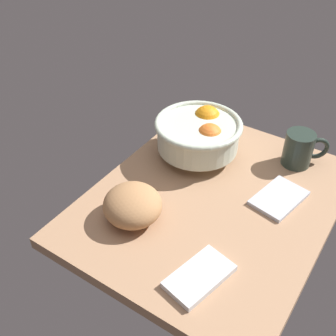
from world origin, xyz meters
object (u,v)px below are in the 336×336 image
(napkin_spare, at_px, (199,276))
(mug, at_px, (300,149))
(bread_loaf, at_px, (133,205))
(napkin_folded, at_px, (279,198))
(fruit_bowl, at_px, (200,133))

(napkin_spare, height_order, mug, mug)
(bread_loaf, xyz_separation_m, napkin_folded, (-0.24, 0.26, -0.03))
(napkin_folded, relative_size, napkin_spare, 0.97)
(fruit_bowl, bearing_deg, napkin_folded, 78.98)
(napkin_folded, bearing_deg, fruit_bowl, -101.02)
(bread_loaf, bearing_deg, mug, 149.16)
(fruit_bowl, height_order, bread_loaf, fruit_bowl)
(napkin_folded, distance_m, napkin_spare, 0.31)
(fruit_bowl, bearing_deg, napkin_spare, 30.61)
(napkin_folded, xyz_separation_m, mug, (-0.16, -0.01, 0.04))
(napkin_folded, bearing_deg, napkin_spare, -8.19)
(fruit_bowl, relative_size, napkin_folded, 1.70)
(fruit_bowl, distance_m, napkin_spare, 0.42)
(bread_loaf, distance_m, napkin_spare, 0.22)
(mug, bearing_deg, napkin_folded, 5.21)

